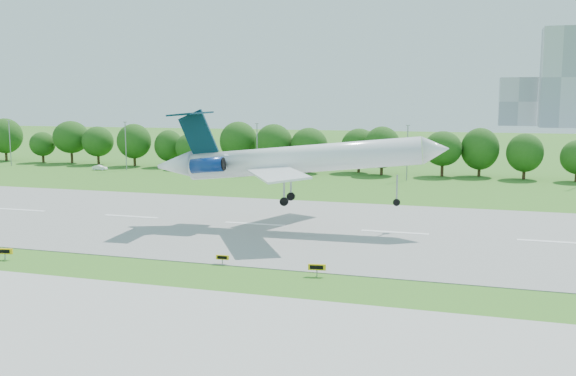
# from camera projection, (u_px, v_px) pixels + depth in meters

# --- Properties ---
(ground) EXTENTS (600.00, 600.00, 0.00)m
(ground) POSITION_uv_depth(u_px,v_px,m) (174.00, 268.00, 68.08)
(ground) COLOR #2F691B
(ground) RESTS_ON ground
(runway) EXTENTS (400.00, 45.00, 0.08)m
(runway) POSITION_uv_depth(u_px,v_px,m) (255.00, 224.00, 91.75)
(runway) COLOR gray
(runway) RESTS_ON ground
(taxiway) EXTENTS (400.00, 23.00, 0.08)m
(taxiway) POSITION_uv_depth(u_px,v_px,m) (70.00, 324.00, 51.02)
(taxiway) COLOR #ADADA8
(taxiway) RESTS_ON ground
(tree_line) EXTENTS (288.40, 8.40, 10.40)m
(tree_line) POSITION_uv_depth(u_px,v_px,m) (349.00, 148.00, 154.38)
(tree_line) COLOR #382314
(tree_line) RESTS_ON ground
(light_poles) EXTENTS (175.90, 0.25, 12.19)m
(light_poles) POSITION_uv_depth(u_px,v_px,m) (330.00, 150.00, 145.60)
(light_poles) COLOR gray
(light_poles) RESTS_ON ground
(airliner) EXTENTS (41.34, 29.85, 13.03)m
(airliner) POSITION_uv_depth(u_px,v_px,m) (288.00, 159.00, 88.77)
(airliner) COLOR white
(airliner) RESTS_ON ground
(taxi_sign_left) EXTENTS (1.81, 0.54, 1.27)m
(taxi_sign_left) POSITION_uv_depth(u_px,v_px,m) (5.00, 251.00, 71.52)
(taxi_sign_left) COLOR gray
(taxi_sign_left) RESTS_ON ground
(taxi_sign_centre) EXTENTS (1.46, 0.28, 1.02)m
(taxi_sign_centre) POSITION_uv_depth(u_px,v_px,m) (222.00, 258.00, 69.53)
(taxi_sign_centre) COLOR gray
(taxi_sign_centre) RESTS_ON ground
(taxi_sign_right) EXTENTS (1.82, 0.50, 1.27)m
(taxi_sign_right) POSITION_uv_depth(u_px,v_px,m) (317.00, 267.00, 64.75)
(taxi_sign_right) COLOR gray
(taxi_sign_right) RESTS_ON ground
(service_vehicle_a) EXTENTS (3.80, 1.51, 1.23)m
(service_vehicle_a) POSITION_uv_depth(u_px,v_px,m) (100.00, 168.00, 161.81)
(service_vehicle_a) COLOR white
(service_vehicle_a) RESTS_ON ground
(service_vehicle_b) EXTENTS (4.06, 1.94, 1.34)m
(service_vehicle_b) POSITION_uv_depth(u_px,v_px,m) (217.00, 171.00, 153.63)
(service_vehicle_b) COLOR silver
(service_vehicle_b) RESTS_ON ground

